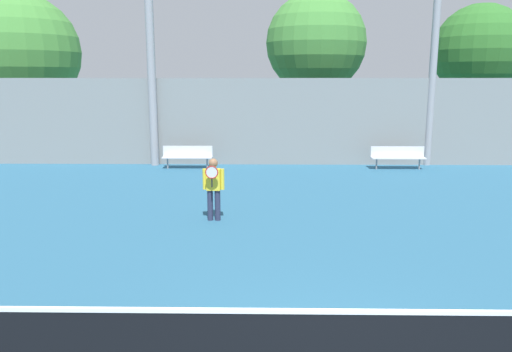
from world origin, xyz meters
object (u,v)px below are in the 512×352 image
object	(u,v)px
tree_green_tall	(21,52)
tennis_player	(214,186)
tree_dark_dense	(480,51)
light_pole_center_back	(436,29)
bench_adjacent_court	(398,155)
light_pole_far_right	(150,29)
tree_green_broad	(316,43)
bench_courtside_far	(188,155)

from	to	relation	value
tree_green_tall	tennis_player	bearing A→B (deg)	-51.68
tennis_player	tree_dark_dense	bearing A→B (deg)	52.34
tennis_player	light_pole_center_back	world-z (taller)	light_pole_center_back
bench_adjacent_court	tree_green_tall	world-z (taller)	tree_green_tall
tree_green_tall	light_pole_far_right	bearing A→B (deg)	-38.56
bench_adjacent_court	tree_green_broad	world-z (taller)	tree_green_broad
light_pole_far_right	tree_green_tall	size ratio (longest dim) A/B	1.24
bench_adjacent_court	tree_green_tall	size ratio (longest dim) A/B	0.27
tennis_player	tree_green_tall	size ratio (longest dim) A/B	0.20
light_pole_far_right	tree_green_broad	bearing A→B (deg)	35.09
light_pole_far_right	bench_adjacent_court	bearing A→B (deg)	-4.32
tree_dark_dense	tree_green_broad	bearing A→B (deg)	-165.16
light_pole_far_right	tree_green_tall	bearing A→B (deg)	141.44
light_pole_center_back	tree_green_broad	world-z (taller)	light_pole_center_back
tree_green_broad	tree_dark_dense	world-z (taller)	tree_green_broad
tree_green_tall	bench_adjacent_court	bearing A→B (deg)	-22.20
bench_courtside_far	light_pole_far_right	size ratio (longest dim) A/B	0.20
tree_green_broad	light_pole_center_back	bearing A→B (deg)	-48.09
bench_adjacent_court	light_pole_far_right	world-z (taller)	light_pole_far_right
bench_courtside_far	tree_green_broad	bearing A→B (deg)	45.59
light_pole_far_right	tree_green_tall	distance (m)	10.39
tennis_player	light_pole_far_right	size ratio (longest dim) A/B	0.16
tree_dark_dense	tree_green_tall	bearing A→B (deg)	-178.47
tree_green_tall	tree_green_broad	world-z (taller)	tree_green_tall
bench_adjacent_court	light_pole_far_right	xyz separation A→B (m)	(-9.50, 0.72, 4.71)
tennis_player	tree_green_tall	bearing A→B (deg)	130.43
bench_courtside_far	light_pole_center_back	bearing A→B (deg)	5.67
tree_green_tall	tree_dark_dense	bearing A→B (deg)	1.53
bench_adjacent_court	light_pole_far_right	bearing A→B (deg)	175.68
bench_adjacent_court	light_pole_center_back	xyz separation A→B (m)	(1.42, 0.94, 4.74)
tennis_player	light_pole_far_right	xyz separation A→B (m)	(-3.15, 7.78, 4.38)
tennis_player	bench_adjacent_court	bearing A→B (deg)	50.10
bench_courtside_far	tree_green_tall	size ratio (longest dim) A/B	0.25
light_pole_far_right	light_pole_center_back	world-z (taller)	light_pole_far_right
bench_courtside_far	light_pole_far_right	distance (m)	4.98
light_pole_far_right	tree_green_broad	xyz separation A→B (m)	(6.82, 4.80, -0.23)
light_pole_center_back	tree_green_tall	size ratio (longest dim) A/B	1.21
bench_courtside_far	tree_dark_dense	bearing A→B (deg)	29.00
tennis_player	light_pole_center_back	size ratio (longest dim) A/B	0.17
tree_green_broad	tree_dark_dense	distance (m)	9.01
bench_courtside_far	light_pole_center_back	size ratio (longest dim) A/B	0.21
bench_courtside_far	tree_green_broad	size ratio (longest dim) A/B	0.26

